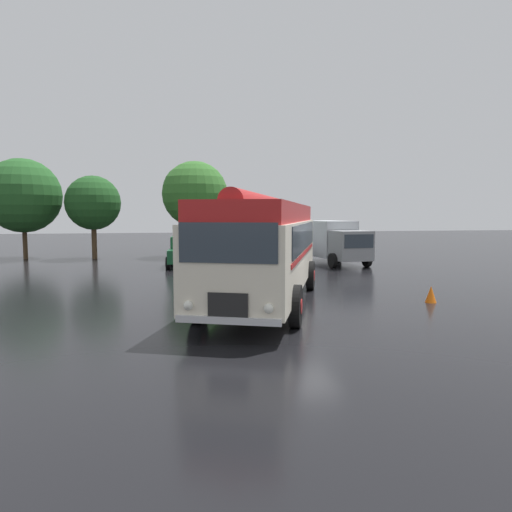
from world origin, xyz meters
TOP-DOWN VIEW (x-y plane):
  - ground_plane at (0.00, 0.00)m, footprint 120.00×120.00m
  - vintage_bus at (-0.82, 0.84)m, footprint 6.01×10.28m
  - car_near_left at (-2.89, 12.12)m, footprint 2.25×4.34m
  - car_mid_left at (-0.14, 12.18)m, footprint 2.03×4.24m
  - car_mid_right at (2.93, 12.84)m, footprint 2.13×4.29m
  - box_van at (5.67, 11.82)m, footprint 2.73×5.92m
  - tree_far_left at (-12.94, 18.40)m, footprint 4.78×4.78m
  - tree_left_of_centre at (-8.59, 17.59)m, footprint 3.50×3.50m
  - tree_centre at (-2.10, 17.75)m, footprint 4.42×4.42m
  - traffic_cone at (4.53, -0.19)m, footprint 0.36×0.36m

SIDE VIEW (x-z plane):
  - ground_plane at x=0.00m, z-range 0.00..0.00m
  - traffic_cone at x=4.53m, z-range 0.00..0.55m
  - car_near_left at x=-2.89m, z-range 0.02..1.68m
  - car_mid_left at x=-0.14m, z-range 0.02..1.68m
  - car_mid_right at x=2.93m, z-range 0.02..1.68m
  - box_van at x=5.67m, z-range 0.11..2.61m
  - vintage_bus at x=-0.82m, z-range 0.15..3.64m
  - tree_left_of_centre at x=-8.59m, z-range 0.94..6.32m
  - tree_far_left at x=-12.94m, z-range 0.78..7.26m
  - tree_centre at x=-2.10m, z-range 1.11..7.57m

